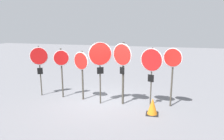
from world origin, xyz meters
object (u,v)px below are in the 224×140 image
Objects in this scene: stop_sign_3 at (100,58)px; stop_sign_5 at (151,63)px; stop_sign_0 at (39,60)px; stop_sign_1 at (61,63)px; traffic_cone_0 at (152,106)px; stop_sign_6 at (172,64)px; stop_sign_2 at (81,66)px; stop_sign_4 at (122,62)px.

stop_sign_3 reaches higher than stop_sign_5.
stop_sign_0 is 1.04× the size of stop_sign_1.
traffic_cone_0 is (2.13, -0.59, -1.63)m from stop_sign_3.
stop_sign_1 is (1.05, 0.01, -0.11)m from stop_sign_0.
traffic_cone_0 is at bearing -41.33° from stop_sign_3.
stop_sign_6 is 3.80× the size of traffic_cone_0.
stop_sign_5 is 0.80m from stop_sign_6.
stop_sign_6 reaches higher than traffic_cone_0.
stop_sign_2 is at bearing -158.98° from stop_sign_5.
traffic_cone_0 is (3.99, -0.98, -1.27)m from stop_sign_1.
stop_sign_4 reaches higher than stop_sign_5.
stop_sign_4 is at bearing 16.83° from stop_sign_2.
stop_sign_2 is 3.71m from stop_sign_6.
stop_sign_2 is 0.91× the size of stop_sign_5.
stop_sign_4 is 1.13m from stop_sign_5.
stop_sign_6 reaches higher than stop_sign_1.
stop_sign_2 reaches higher than traffic_cone_0.
stop_sign_6 is (1.93, 0.16, -0.04)m from stop_sign_4.
stop_sign_0 is 1.07× the size of stop_sign_2.
stop_sign_0 is 0.97× the size of stop_sign_5.
stop_sign_3 is at bearing 3.81° from stop_sign_2.
stop_sign_3 reaches higher than stop_sign_2.
stop_sign_2 is 1.81m from stop_sign_4.
stop_sign_1 is 0.86× the size of stop_sign_4.
stop_sign_5 is at bearing 33.33° from stop_sign_4.
stop_sign_2 is at bearing -35.37° from stop_sign_1.
stop_sign_6 reaches higher than stop_sign_0.
stop_sign_2 is 0.83× the size of stop_sign_3.
stop_sign_4 reaches higher than stop_sign_0.
stop_sign_2 is 0.84× the size of stop_sign_4.
stop_sign_6 is at bearing 21.81° from stop_sign_2.
stop_sign_0 is at bearing -161.09° from stop_sign_2.
stop_sign_5 reaches higher than stop_sign_0.
stop_sign_4 is at bearing -30.11° from stop_sign_0.
stop_sign_0 is 1.06m from stop_sign_1.
stop_sign_6 is at bearing 53.09° from traffic_cone_0.
stop_sign_5 is 3.78× the size of traffic_cone_0.
stop_sign_3 reaches higher than stop_sign_4.
stop_sign_4 is (3.79, -0.24, 0.09)m from stop_sign_0.
stop_sign_1 is at bearing -164.46° from stop_sign_2.
stop_sign_3 is at bearing -41.21° from stop_sign_1.
stop_sign_5 reaches higher than stop_sign_1.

